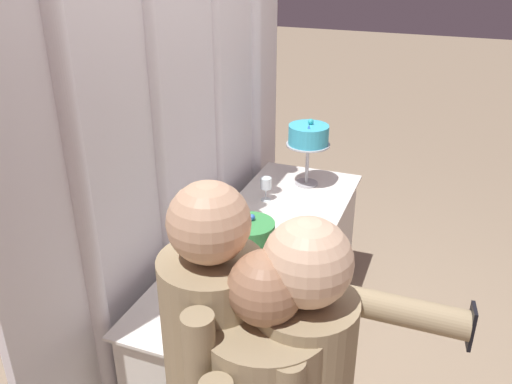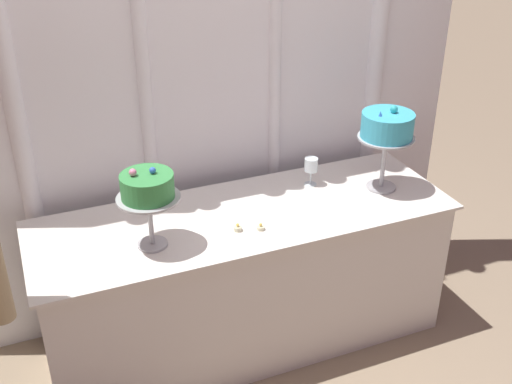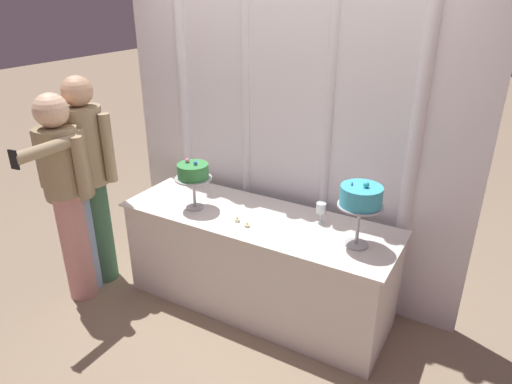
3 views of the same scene
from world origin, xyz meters
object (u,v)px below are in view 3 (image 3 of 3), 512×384
at_px(tealight_near_left, 247,225).
at_px(guest_man_pink_jacket, 90,173).
at_px(wine_glass, 321,209).
at_px(guest_girl_blue_dress, 70,193).
at_px(tealight_far_left, 237,220).
at_px(guest_man_dark_suit, 65,190).
at_px(cake_table, 257,262).
at_px(cake_display_nearright, 361,198).
at_px(cake_display_nearleft, 193,173).

xyz_separation_m(tealight_near_left, guest_man_pink_jacket, (-1.32, -0.16, 0.18)).
distance_m(wine_glass, guest_girl_blue_dress, 1.88).
bearing_deg(tealight_far_left, tealight_near_left, -17.68).
height_order(tealight_far_left, guest_man_dark_suit, guest_man_dark_suit).
xyz_separation_m(cake_table, wine_glass, (0.42, 0.15, 0.49)).
distance_m(cake_display_nearright, tealight_far_left, 0.89).
distance_m(cake_table, guest_man_dark_suit, 1.50).
relative_size(cake_display_nearleft, guest_girl_blue_dress, 0.24).
relative_size(cake_display_nearleft, wine_glass, 2.54).
bearing_deg(guest_girl_blue_dress, cake_table, 20.22).
bearing_deg(wine_glass, guest_man_dark_suit, -156.87).
height_order(wine_glass, guest_man_pink_jacket, guest_man_pink_jacket).
bearing_deg(guest_girl_blue_dress, tealight_near_left, 13.81).
bearing_deg(tealight_far_left, wine_glass, 28.60).
relative_size(wine_glass, guest_man_dark_suit, 0.09).
xyz_separation_m(tealight_near_left, guest_man_dark_suit, (-1.29, -0.42, 0.14)).
relative_size(tealight_far_left, guest_girl_blue_dress, 0.02).
bearing_deg(cake_display_nearleft, wine_glass, 15.54).
bearing_deg(cake_table, guest_man_pink_jacket, -166.33).
distance_m(cake_table, cake_display_nearleft, 0.82).
relative_size(cake_display_nearright, guest_man_pink_jacket, 0.26).
bearing_deg(guest_girl_blue_dress, tealight_far_left, 16.20).
distance_m(cake_table, tealight_near_left, 0.42).
xyz_separation_m(cake_display_nearleft, guest_man_dark_suit, (-0.80, -0.48, -0.12)).
bearing_deg(tealight_near_left, tealight_far_left, 162.32).
xyz_separation_m(cake_display_nearright, tealight_far_left, (-0.83, -0.11, -0.32)).
height_order(tealight_far_left, tealight_near_left, tealight_far_left).
height_order(tealight_near_left, guest_girl_blue_dress, guest_girl_blue_dress).
xyz_separation_m(cake_table, tealight_near_left, (0.02, -0.16, 0.39)).
bearing_deg(tealight_far_left, cake_display_nearright, 7.38).
bearing_deg(wine_glass, guest_girl_blue_dress, -160.00).
height_order(wine_glass, guest_girl_blue_dress, guest_girl_blue_dress).
relative_size(cake_table, wine_glass, 13.55).
xyz_separation_m(cake_table, tealight_far_left, (-0.08, -0.13, 0.39)).
relative_size(wine_glass, tealight_near_left, 4.06).
bearing_deg(guest_man_dark_suit, cake_display_nearleft, 30.71).
relative_size(tealight_far_left, guest_man_dark_suit, 0.02).
bearing_deg(tealight_far_left, cake_display_nearleft, 175.83).
distance_m(cake_table, cake_display_nearright, 1.03).
bearing_deg(cake_display_nearright, wine_glass, 151.77).
relative_size(tealight_far_left, guest_man_pink_jacket, 0.02).
bearing_deg(tealight_near_left, cake_display_nearright, 10.82).
height_order(wine_glass, tealight_near_left, wine_glass).
bearing_deg(tealight_far_left, guest_girl_blue_dress, -163.80).
relative_size(cake_display_nearleft, tealight_far_left, 9.84).
relative_size(cake_table, guest_man_dark_suit, 1.25).
height_order(tealight_near_left, guest_man_pink_jacket, guest_man_pink_jacket).
xyz_separation_m(cake_display_nearleft, guest_man_pink_jacket, (-0.83, -0.22, -0.09)).
height_order(cake_table, tealight_near_left, tealight_near_left).
distance_m(tealight_far_left, tealight_near_left, 0.10).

